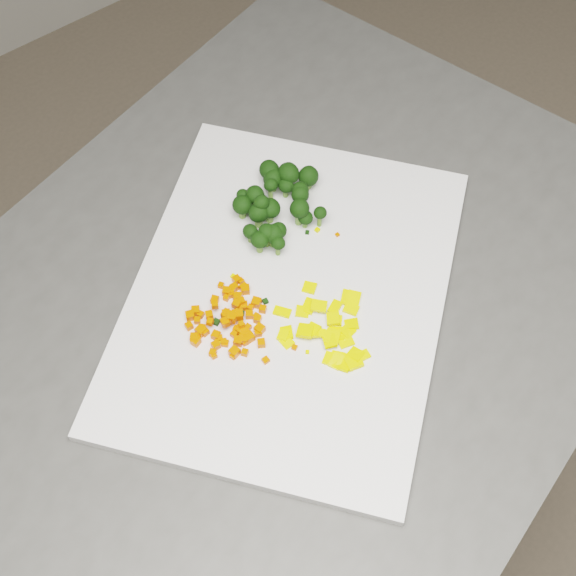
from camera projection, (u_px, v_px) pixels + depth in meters
counter_block at (267, 467)px, 1.26m from camera, size 1.12×0.91×0.90m
cutting_board at (288, 296)px, 0.89m from camera, size 0.56×0.54×0.01m
carrot_pile at (228, 313)px, 0.86m from camera, size 0.10×0.10×0.03m
pepper_pile at (324, 325)px, 0.86m from camera, size 0.11×0.11×0.02m
broccoli_pile at (282, 201)px, 0.92m from camera, size 0.12×0.12×0.05m
carrot_cube_0 at (234, 334)px, 0.86m from camera, size 0.01×0.01×0.01m
carrot_cube_1 at (213, 353)px, 0.85m from camera, size 0.01×0.01×0.01m
carrot_cube_2 at (260, 329)px, 0.86m from camera, size 0.01×0.01×0.01m
carrot_cube_3 at (248, 327)px, 0.86m from camera, size 0.01×0.01×0.01m
carrot_cube_4 at (241, 329)px, 0.86m from camera, size 0.01×0.01×0.01m
carrot_cube_5 at (261, 343)px, 0.85m from camera, size 0.01×0.01×0.01m
carrot_cube_6 at (233, 356)px, 0.84m from camera, size 0.01×0.01×0.01m
carrot_cube_7 at (214, 356)px, 0.84m from camera, size 0.01×0.01×0.01m
carrot_cube_8 at (231, 316)px, 0.86m from camera, size 0.01×0.01×0.01m
carrot_cube_9 at (245, 352)px, 0.85m from camera, size 0.01×0.01×0.01m
carrot_cube_10 at (240, 309)px, 0.87m from camera, size 0.01×0.01×0.01m
carrot_cube_11 at (237, 314)px, 0.86m from camera, size 0.01×0.01×0.01m
carrot_cube_12 at (235, 352)px, 0.85m from camera, size 0.01×0.01×0.01m
carrot_cube_13 at (231, 291)px, 0.89m from camera, size 0.01×0.01×0.01m
carrot_cube_14 at (215, 300)px, 0.88m from camera, size 0.01×0.01×0.01m
carrot_cube_15 at (238, 341)px, 0.85m from camera, size 0.01×0.01×0.01m
carrot_cube_16 at (234, 287)px, 0.89m from camera, size 0.01×0.01×0.01m
carrot_cube_17 at (205, 332)px, 0.86m from camera, size 0.01×0.01×0.01m
carrot_cube_18 at (197, 320)px, 0.87m from camera, size 0.01×0.01×0.01m
carrot_cube_19 at (225, 322)px, 0.86m from camera, size 0.01×0.01×0.01m
carrot_cube_20 at (242, 301)px, 0.87m from camera, size 0.01×0.01×0.01m
carrot_cube_21 at (196, 342)px, 0.85m from camera, size 0.01×0.01×0.01m
carrot_cube_22 at (221, 285)px, 0.89m from camera, size 0.01×0.01×0.01m
carrot_cube_23 at (230, 319)px, 0.87m from camera, size 0.01×0.01×0.01m
carrot_cube_24 at (220, 339)px, 0.86m from camera, size 0.01×0.01×0.01m
carrot_cube_25 at (215, 305)px, 0.87m from camera, size 0.01×0.01×0.01m
carrot_cube_26 at (257, 303)px, 0.88m from camera, size 0.01×0.01×0.01m
carrot_cube_27 at (244, 306)px, 0.88m from camera, size 0.01×0.01×0.01m
carrot_cube_28 at (237, 304)px, 0.87m from camera, size 0.01×0.01×0.01m
carrot_cube_29 at (256, 303)px, 0.88m from camera, size 0.01×0.01×0.01m
carrot_cube_30 at (250, 337)px, 0.85m from camera, size 0.01×0.01×0.01m
carrot_cube_31 at (241, 324)px, 0.85m from camera, size 0.01×0.01×0.01m
carrot_cube_32 at (249, 315)px, 0.87m from camera, size 0.01×0.01×0.01m
carrot_cube_33 at (231, 294)px, 0.88m from camera, size 0.01×0.01×0.01m
carrot_cube_34 at (230, 316)px, 0.86m from camera, size 0.01×0.01×0.01m
carrot_cube_35 at (217, 345)px, 0.85m from camera, size 0.01×0.01×0.01m
carrot_cube_36 at (216, 335)px, 0.86m from camera, size 0.01×0.01×0.01m
carrot_cube_37 at (226, 298)px, 0.88m from camera, size 0.01×0.01×0.01m
carrot_cube_38 at (231, 317)px, 0.86m from camera, size 0.01×0.01×0.01m
carrot_cube_39 at (196, 311)px, 0.87m from camera, size 0.01×0.01×0.01m
carrot_cube_40 at (227, 315)px, 0.86m from camera, size 0.01×0.01×0.01m
carrot_cube_41 at (233, 317)px, 0.86m from camera, size 0.01×0.01×0.01m
carrot_cube_42 at (250, 308)px, 0.88m from camera, size 0.01×0.01×0.01m
carrot_cube_43 at (241, 281)px, 0.89m from camera, size 0.01×0.01×0.01m
carrot_cube_44 at (244, 288)px, 0.89m from camera, size 0.01×0.01×0.01m
carrot_cube_45 at (263, 309)px, 0.87m from camera, size 0.01×0.01×0.01m
carrot_cube_46 at (202, 328)px, 0.86m from camera, size 0.01×0.01×0.01m
carrot_cube_47 at (258, 319)px, 0.87m from camera, size 0.01×0.01×0.01m
carrot_cube_48 at (210, 322)px, 0.86m from camera, size 0.01×0.01×0.01m
carrot_cube_49 at (189, 326)px, 0.86m from camera, size 0.01×0.01×0.01m
carrot_cube_50 at (258, 333)px, 0.86m from camera, size 0.01×0.01×0.01m
carrot_cube_51 at (198, 339)px, 0.86m from camera, size 0.01×0.01×0.01m
carrot_cube_52 at (243, 339)px, 0.85m from camera, size 0.01×0.01×0.01m
carrot_cube_53 at (201, 314)px, 0.87m from camera, size 0.01×0.01×0.01m
carrot_cube_54 at (256, 317)px, 0.87m from camera, size 0.01×0.01×0.01m
carrot_cube_55 at (201, 331)px, 0.86m from camera, size 0.01×0.01×0.01m
carrot_cube_56 at (226, 314)px, 0.86m from camera, size 0.01×0.01×0.01m
carrot_cube_57 at (245, 289)px, 0.89m from camera, size 0.01×0.01×0.01m
carrot_cube_58 at (239, 296)px, 0.88m from camera, size 0.01×0.01×0.01m
carrot_cube_59 at (238, 297)px, 0.88m from camera, size 0.01×0.01×0.01m
carrot_cube_60 at (237, 280)px, 0.89m from camera, size 0.01×0.01×0.01m
carrot_cube_61 at (227, 291)px, 0.89m from camera, size 0.01×0.01×0.01m
carrot_cube_62 at (216, 345)px, 0.85m from camera, size 0.01×0.01×0.01m
carrot_cube_63 at (190, 316)px, 0.87m from camera, size 0.01×0.01×0.01m
carrot_cube_64 at (239, 315)px, 0.86m from camera, size 0.01×0.01×0.01m
carrot_cube_65 at (224, 342)px, 0.85m from camera, size 0.01×0.01×0.01m
carrot_cube_66 at (209, 315)px, 0.86m from camera, size 0.01×0.01×0.01m
carrot_cube_67 at (236, 329)px, 0.86m from camera, size 0.01×0.01×0.01m
carrot_cube_68 at (245, 342)px, 0.85m from camera, size 0.01×0.01×0.01m
carrot_cube_69 at (244, 333)px, 0.86m from camera, size 0.01×0.01×0.01m
carrot_cube_70 at (195, 338)px, 0.85m from camera, size 0.01×0.01×0.01m
pepper_chunk_0 at (337, 333)px, 0.86m from camera, size 0.02×0.02×0.01m
pepper_chunk_1 at (353, 361)px, 0.84m from camera, size 0.02×0.02×0.01m
pepper_chunk_2 at (351, 309)px, 0.88m from camera, size 0.02×0.02×0.01m
pepper_chunk_3 at (335, 307)px, 0.88m from camera, size 0.02×0.02×0.01m
pepper_chunk_4 at (333, 319)px, 0.87m from camera, size 0.02×0.02×0.01m
pepper_chunk_5 at (338, 357)px, 0.85m from camera, size 0.02×0.02×0.00m
pepper_chunk_6 at (345, 340)px, 0.86m from camera, size 0.02×0.02×0.00m
pepper_chunk_7 at (332, 337)px, 0.85m from camera, size 0.02×0.02×0.01m
pepper_chunk_8 at (283, 335)px, 0.86m from camera, size 0.02×0.02×0.01m
pepper_chunk_9 at (310, 331)px, 0.86m from camera, size 0.02×0.02×0.01m
pepper_chunk_10 at (331, 359)px, 0.84m from camera, size 0.02×0.02×0.01m
pepper_chunk_11 at (353, 299)px, 0.88m from camera, size 0.02×0.02×0.01m
pepper_chunk_12 at (321, 333)px, 0.85m from camera, size 0.02×0.02×0.00m
pepper_chunk_13 at (344, 365)px, 0.84m from camera, size 0.02×0.02×0.01m
pepper_chunk_14 at (346, 298)px, 0.88m from camera, size 0.02×0.02×0.01m
pepper_chunk_15 at (352, 324)px, 0.87m from camera, size 0.02×0.02×0.01m
pepper_chunk_16 at (282, 312)px, 0.87m from camera, size 0.02×0.02×0.00m
pepper_chunk_17 at (335, 320)px, 0.87m from camera, size 0.02×0.02×0.01m
pepper_chunk_18 at (287, 342)px, 0.86m from camera, size 0.01×0.01×0.00m
pepper_chunk_19 at (336, 361)px, 0.84m from camera, size 0.02×0.02×0.01m
pepper_chunk_20 at (330, 341)px, 0.85m from camera, size 0.02×0.02×0.01m
pepper_chunk_21 at (302, 312)px, 0.88m from camera, size 0.02×0.02×0.01m
pepper_chunk_22 at (361, 357)px, 0.85m from camera, size 0.02×0.01×0.00m
pepper_chunk_23 at (356, 355)px, 0.85m from camera, size 0.02×0.02×0.01m
pepper_chunk_24 at (347, 331)px, 0.86m from camera, size 0.02×0.02×0.01m
pepper_chunk_25 at (313, 329)px, 0.86m from camera, size 0.02×0.02×0.01m
pepper_chunk_26 at (305, 331)px, 0.86m from camera, size 0.02×0.02×0.01m
pepper_chunk_27 at (287, 333)px, 0.86m from camera, size 0.02×0.02×0.01m
pepper_chunk_28 at (351, 362)px, 0.84m from camera, size 0.01×0.02×0.01m
pepper_chunk_29 at (309, 306)px, 0.88m from camera, size 0.02×0.02×0.01m
pepper_chunk_30 at (309, 288)px, 0.89m from camera, size 0.02×0.02×0.01m
pepper_chunk_31 at (319, 306)px, 0.87m from camera, size 0.02×0.02×0.01m
broccoli_floret_0 at (243, 199)px, 0.94m from camera, size 0.02×0.02×0.03m
broccoli_floret_1 at (273, 237)px, 0.91m from camera, size 0.03×0.03×0.03m
broccoli_floret_2 at (273, 181)px, 0.96m from camera, size 0.03×0.03×0.03m
broccoli_floret_3 at (247, 201)px, 0.94m from camera, size 0.02×0.02×0.02m
broccoli_floret_4 at (300, 198)px, 0.93m from camera, size 0.03×0.03×0.03m
broccoli_floret_5 at (250, 235)px, 0.92m from camera, size 0.02×0.02×0.02m
broccoli_floret_6 at (270, 190)px, 0.95m from camera, size 0.02×0.02×0.03m
broccoli_floret_7 at (269, 212)px, 0.93m from camera, size 0.03×0.03×0.03m
broccoli_floret_8 at (255, 200)px, 0.94m from camera, size 0.03×0.03×0.04m
broccoli_floret_9 at (242, 208)px, 0.93m from camera, size 0.03×0.03×0.03m
broccoli_floret_10 at (261, 208)px, 0.92m from camera, size 0.02×0.02×0.03m
broccoli_floret_11 at (320, 218)px, 0.93m from camera, size 0.02×0.02×0.03m
broccoli_floret_12 at (278, 247)px, 0.91m from camera, size 0.02×0.02×0.03m
broccoli_floret_13 at (305, 220)px, 0.93m from camera, size 0.02×0.02×0.02m
broccoli_floret_14 at (269, 173)px, 0.96m from camera, size 0.03×0.03×0.03m
broccoli_floret_15 at (258, 216)px, 0.92m from camera, size 0.04×0.04×0.03m
broccoli_floret_16 at (308, 179)px, 0.96m from camera, size 0.03×0.03×0.03m
broccoli_floret_17 at (308, 179)px, 0.96m from camera, size 0.03×0.03×0.03m
broccoli_floret_18 at (277, 234)px, 0.92m from camera, size 0.03×0.03×0.03m
broccoli_floret_19 at (286, 189)px, 0.95m from camera, size 0.02×0.02×0.03m
broccoli_floret_20 at (299, 213)px, 0.93m from camera, size 0.03×0.03×0.04m
broccoli_floret_21 at (259, 243)px, 0.91m from camera, size 0.03×0.03×0.03m
broccoli_floret_22 at (300, 193)px, 0.93m from camera, size 0.03×0.03×0.02m
broccoli_floret_23 at (266, 237)px, 0.91m from camera, size 0.03×0.03×0.03m
broccoli_floret_24 at (288, 178)px, 0.95m from camera, size 0.04×0.04×0.04m
stray_bit_0 at (307, 352)px, 0.85m from camera, size 0.01×0.01×0.00m
stray_bit_1 at (218, 342)px, 0.86m from camera, size 0.01×0.01×0.00m
stray_bit_2 at (272, 228)px, 0.93m from camera, size 0.01×0.01×0.00m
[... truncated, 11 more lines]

